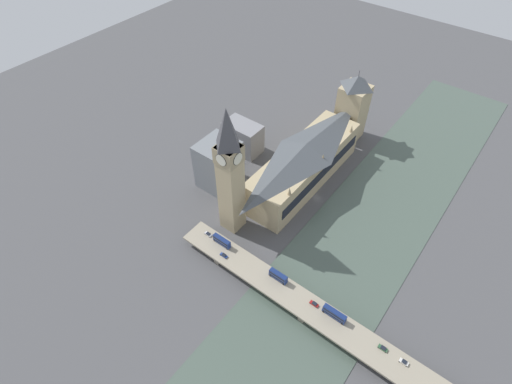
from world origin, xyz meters
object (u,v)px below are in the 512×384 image
at_px(double_decker_bus_mid, 334,314).
at_px(car_northbound_lead, 314,304).
at_px(victoria_tower, 352,108).
at_px(car_northbound_mid, 383,348).
at_px(car_southbound_mid, 224,255).
at_px(car_northbound_tail, 404,362).
at_px(road_bridge, 308,308).
at_px(double_decker_bus_lead, 278,276).
at_px(parliament_hall, 304,163).
at_px(double_decker_bus_rear, 222,241).
at_px(clock_tower, 230,171).
at_px(car_southbound_lead, 208,234).

bearing_deg(double_decker_bus_mid, car_northbound_lead, 2.18).
xyz_separation_m(victoria_tower, car_northbound_mid, (-89.11, 131.49, -17.22)).
xyz_separation_m(car_northbound_mid, car_southbound_mid, (87.51, 5.69, 0.05)).
relative_size(victoria_tower, double_decker_bus_mid, 4.41).
xyz_separation_m(car_northbound_lead, car_northbound_tail, (-44.98, -0.28, 0.00)).
relative_size(road_bridge, double_decker_bus_lead, 15.23).
distance_m(victoria_tower, car_southbound_mid, 138.26).
xyz_separation_m(car_northbound_mid, car_northbound_tail, (-9.75, 0.07, 0.03)).
height_order(victoria_tower, double_decker_bus_mid, victoria_tower).
relative_size(road_bridge, car_northbound_lead, 34.42).
height_order(car_northbound_lead, car_northbound_mid, car_northbound_lead).
relative_size(parliament_hall, double_decker_bus_lead, 9.12).
bearing_deg(car_southbound_mid, double_decker_bus_lead, -168.52).
bearing_deg(car_southbound_mid, double_decker_bus_rear, -42.05).
distance_m(double_decker_bus_lead, car_northbound_lead, 21.87).
bearing_deg(double_decker_bus_mid, clock_tower, -13.00).
xyz_separation_m(double_decker_bus_mid, car_southbound_mid, (62.76, 5.74, -2.04)).
height_order(victoria_tower, car_northbound_lead, victoria_tower).
bearing_deg(double_decker_bus_mid, car_southbound_lead, 0.27).
bearing_deg(car_northbound_lead, car_southbound_mid, 5.83).
distance_m(road_bridge, double_decker_bus_mid, 13.08).
height_order(victoria_tower, car_southbound_mid, victoria_tower).
bearing_deg(car_southbound_lead, clock_tower, -98.11).
height_order(double_decker_bus_rear, car_northbound_mid, double_decker_bus_rear).
height_order(parliament_hall, car_northbound_tail, parliament_hall).
bearing_deg(car_northbound_mid, car_southbound_mid, 3.72).
xyz_separation_m(double_decker_bus_lead, double_decker_bus_rear, (36.47, 0.83, -0.10)).
bearing_deg(road_bridge, clock_tower, -17.80).
distance_m(double_decker_bus_mid, double_decker_bus_rear, 68.71).
distance_m(double_decker_bus_mid, car_southbound_lead, 78.83).
distance_m(parliament_hall, car_southbound_lead, 75.07).
height_order(double_decker_bus_mid, double_decker_bus_rear, double_decker_bus_mid).
bearing_deg(double_decker_bus_lead, clock_tower, -21.28).
xyz_separation_m(car_northbound_lead, car_northbound_mid, (-35.23, -0.35, -0.03)).
bearing_deg(car_northbound_lead, victoria_tower, -67.77).
bearing_deg(double_decker_bus_rear, road_bridge, 177.36).
bearing_deg(car_southbound_mid, car_northbound_mid, -176.28).
xyz_separation_m(clock_tower, car_southbound_mid, (-13.49, 23.34, -35.35)).
height_order(double_decker_bus_lead, car_southbound_mid, double_decker_bus_lead).
bearing_deg(double_decker_bus_mid, double_decker_bus_rear, 0.31).
bearing_deg(car_northbound_mid, double_decker_bus_lead, -0.51).
distance_m(car_northbound_mid, car_southbound_lead, 103.55).
bearing_deg(double_decker_bus_rear, car_northbound_lead, 179.97).
distance_m(car_northbound_lead, car_southbound_mid, 52.54).
height_order(double_decker_bus_rear, car_southbound_lead, double_decker_bus_rear).
xyz_separation_m(road_bridge, car_northbound_tail, (-46.63, -2.86, 1.80)).
relative_size(victoria_tower, double_decker_bus_lead, 5.17).
bearing_deg(car_northbound_lead, double_decker_bus_rear, -0.03).
bearing_deg(car_northbound_lead, clock_tower, -15.31).
bearing_deg(car_northbound_lead, double_decker_bus_mid, -177.82).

